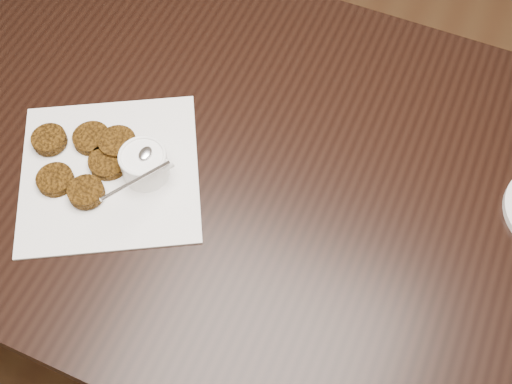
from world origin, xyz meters
TOP-DOWN VIEW (x-y plane):
  - floor at (0.00, 0.00)m, footprint 4.00×4.00m
  - table at (-0.06, 0.12)m, footprint 1.40×0.90m
  - napkin at (-0.25, 0.01)m, footprint 0.42×0.42m
  - sauce_ramekin at (-0.18, 0.03)m, footprint 0.14×0.14m
  - patty_cluster at (-0.29, 0.01)m, footprint 0.30×0.30m

SIDE VIEW (x-z plane):
  - floor at x=0.00m, z-range 0.00..0.00m
  - table at x=-0.06m, z-range 0.00..0.75m
  - napkin at x=-0.25m, z-range 0.75..0.75m
  - patty_cluster at x=-0.29m, z-range 0.75..0.78m
  - sauce_ramekin at x=-0.18m, z-range 0.75..0.87m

